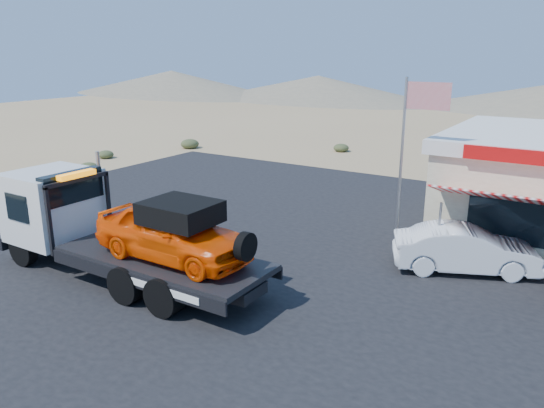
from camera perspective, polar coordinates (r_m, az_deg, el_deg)
The scene contains 7 objects.
ground at distance 18.27m, azimuth -5.95°, elevation -5.95°, with size 120.00×120.00×0.00m, color #A1845B.
asphalt_lot at distance 19.57m, azimuth 4.16°, elevation -4.34°, with size 32.00×24.00×0.02m, color black.
tow_truck at distance 16.84m, azimuth -16.03°, elevation -2.32°, with size 9.41×2.79×3.14m.
white_sedan at distance 18.05m, azimuth 20.09°, elevation -4.59°, with size 1.56×4.48×1.48m, color silver.
flagpole at distance 18.83m, azimuth 14.52°, elevation 6.22°, with size 1.55×0.10×6.00m.
desert_scrub at distance 34.08m, azimuth -15.66°, elevation 4.48°, with size 25.60×35.67×0.71m.
distant_hills at distance 71.48m, azimuth 16.14°, elevation 11.56°, with size 126.00×48.00×4.20m.
Camera 1 is at (10.62, -13.19, 6.85)m, focal length 35.00 mm.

